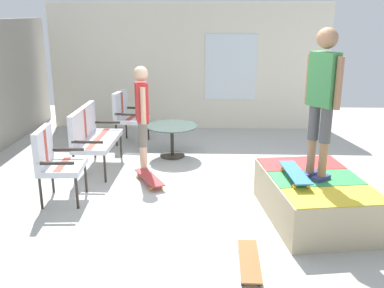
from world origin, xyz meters
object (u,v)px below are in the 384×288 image
patio_chair_by_wall (53,158)px  patio_table (172,135)px  patio_chair_near_house (126,112)px  person_skater (323,93)px  skate_ramp (317,198)px  skateboard_by_bench (149,178)px  patio_bench (91,133)px  person_watching (142,112)px  skateboard_spare (249,261)px  skateboard_on_ramp (295,173)px

patio_chair_by_wall → patio_table: size_ratio=1.13×
patio_chair_near_house → person_skater: (-3.21, -2.91, 0.98)m
skate_ramp → patio_chair_near_house: 4.37m
skate_ramp → patio_chair_near_house: size_ratio=2.00×
skateboard_by_bench → patio_bench: bearing=59.3°
person_watching → skateboard_spare: size_ratio=2.11×
person_watching → skateboard_by_bench: bearing=-162.8°
person_skater → skateboard_by_bench: bearing=63.7°
skate_ramp → person_watching: person_watching is taller
patio_table → person_skater: person_skater is taller
patio_chair_by_wall → skateboard_by_bench: (0.67, -1.19, -0.53)m
skateboard_spare → skateboard_by_bench: bearing=30.2°
skate_ramp → patio_chair_by_wall: (0.41, 3.43, 0.34)m
patio_chair_by_wall → person_skater: bearing=-97.0°
patio_chair_by_wall → person_watching: 1.61m
patio_chair_near_house → person_watching: (-1.62, -0.56, 0.38)m
patio_bench → patio_chair_by_wall: bearing=172.1°
person_watching → skateboard_on_ramp: 2.68m
patio_table → skateboard_by_bench: patio_table is taller
skateboard_on_ramp → patio_chair_near_house: bearing=38.9°
skateboard_spare → person_watching: bearing=28.0°
skate_ramp → patio_table: 3.11m
person_skater → skateboard_by_bench: size_ratio=2.23×
skateboard_by_bench → skateboard_on_ramp: size_ratio=0.98×
patio_chair_near_house → skateboard_by_bench: patio_chair_near_house is taller
skateboard_spare → person_skater: bearing=-37.3°
person_watching → skateboard_on_ramp: size_ratio=2.09×
patio_chair_near_house → skateboard_spare: patio_chair_near_house is taller
patio_bench → patio_chair_by_wall: (-1.27, 0.18, -0.00)m
skate_ramp → patio_chair_near_house: (3.21, 2.95, 0.34)m
patio_chair_near_house → patio_chair_by_wall: 2.84m
person_skater → patio_table: bearing=39.4°
patio_chair_by_wall → skateboard_by_bench: size_ratio=1.27×
patio_chair_by_wall → skateboard_spare: (-1.58, -2.49, -0.53)m
person_skater → skateboard_on_ramp: bearing=103.3°
patio_bench → patio_chair_by_wall: same height
skateboard_by_bench → skateboard_spare: size_ratio=1.00×
skateboard_on_ramp → skateboard_spare: bearing=150.5°
skate_ramp → patio_chair_by_wall: 3.47m
skateboard_by_bench → skateboard_on_ramp: skateboard_on_ramp is taller
patio_chair_by_wall → person_watching: person_watching is taller
patio_chair_by_wall → patio_table: 2.44m
patio_chair_near_house → skateboard_spare: bearing=-155.2°
person_skater → skateboard_spare: (-1.16, 0.89, -1.51)m
patio_table → skateboard_by_bench: bearing=169.4°
person_watching → skateboard_on_ramp: (-1.65, -2.08, -0.37)m
patio_table → person_watching: bearing=153.3°
skate_ramp → skateboard_on_ramp: skateboard_on_ramp is taller
patio_chair_by_wall → person_watching: (1.17, -1.03, 0.38)m
patio_bench → skateboard_spare: patio_bench is taller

